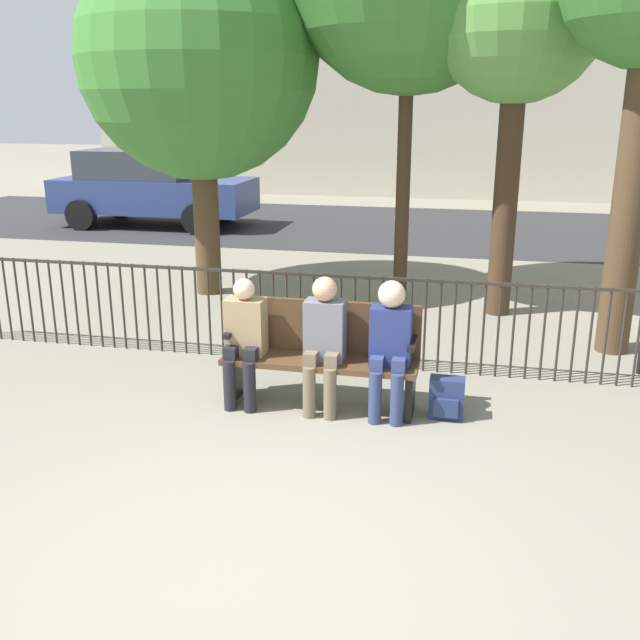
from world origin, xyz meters
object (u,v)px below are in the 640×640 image
at_px(seated_person_2, 390,341).
at_px(backpack, 447,398).
at_px(seated_person_0, 244,336).
at_px(parked_car_0, 151,187).
at_px(seated_person_1, 324,337).
at_px(tree_1, 199,59).
at_px(tree_2, 519,20).
at_px(park_bench, 322,351).

distance_m(seated_person_2, backpack, 0.70).
distance_m(seated_person_0, parked_car_0, 10.10).
bearing_deg(parked_car_0, backpack, -52.34).
relative_size(seated_person_1, tree_1, 0.25).
distance_m(seated_person_2, parked_car_0, 10.78).
bearing_deg(seated_person_1, tree_2, 65.63).
xyz_separation_m(seated_person_0, parked_car_0, (-4.98, 8.79, 0.21)).
xyz_separation_m(seated_person_1, parked_car_0, (-5.68, 8.79, 0.18)).
height_order(seated_person_1, backpack, seated_person_1).
height_order(tree_1, parked_car_0, tree_1).
height_order(seated_person_0, parked_car_0, parked_car_0).
bearing_deg(park_bench, backpack, -3.57).
bearing_deg(seated_person_0, seated_person_1, 0.25).
bearing_deg(park_bench, tree_2, 64.15).
height_order(seated_person_1, tree_1, tree_1).
distance_m(backpack, parked_car_0, 11.04).
xyz_separation_m(backpack, tree_1, (-3.47, 3.55, 2.93)).
xyz_separation_m(seated_person_2, parked_car_0, (-6.25, 8.79, 0.17)).
height_order(tree_1, tree_2, tree_1).
bearing_deg(seated_person_0, backpack, 2.10).
relative_size(seated_person_1, seated_person_2, 1.00).
xyz_separation_m(seated_person_1, tree_2, (1.54, 3.40, 2.81)).
relative_size(seated_person_1, backpack, 3.33).
height_order(park_bench, seated_person_2, seated_person_2).
distance_m(seated_person_2, tree_1, 5.28).
bearing_deg(tree_2, park_bench, -115.85).
bearing_deg(backpack, tree_2, 81.62).
bearing_deg(park_bench, seated_person_0, -168.68).
distance_m(seated_person_2, tree_2, 4.52).
distance_m(park_bench, seated_person_0, 0.69).
distance_m(seated_person_0, backpack, 1.82).
xyz_separation_m(park_bench, seated_person_2, (0.61, -0.13, 0.18)).
relative_size(backpack, tree_1, 0.08).
distance_m(seated_person_1, backpack, 1.16).
bearing_deg(backpack, tree_1, 134.33).
bearing_deg(parked_car_0, seated_person_2, -54.59).
relative_size(park_bench, seated_person_0, 1.50).
xyz_separation_m(tree_2, parked_car_0, (-7.23, 5.38, -2.63)).
height_order(seated_person_2, tree_2, tree_2).
relative_size(tree_2, parked_car_0, 1.08).
distance_m(seated_person_1, tree_1, 4.99).
height_order(park_bench, seated_person_1, seated_person_1).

